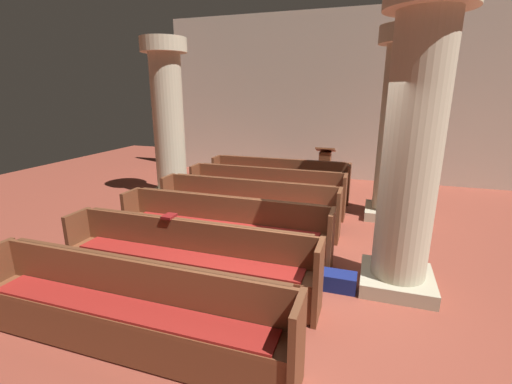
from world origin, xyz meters
name	(u,v)px	position (x,y,z in m)	size (l,w,h in m)	color
ground_plane	(284,277)	(0.00, 0.00, 0.00)	(19.20, 19.20, 0.00)	brown
back_wall	(339,98)	(0.00, 6.08, 2.25)	(10.00, 0.16, 4.50)	beige
pew_row_0	(279,177)	(-1.04, 3.67, 0.48)	(3.25, 0.46, 0.88)	brown
pew_row_1	(265,188)	(-1.04, 2.57, 0.48)	(3.25, 0.46, 0.88)	brown
pew_row_2	(248,204)	(-1.04, 1.47, 0.48)	(3.25, 0.47, 0.88)	brown
pew_row_3	(223,225)	(-1.04, 0.38, 0.48)	(3.25, 0.46, 0.88)	brown
pew_row_4	(187,257)	(-1.04, -0.72, 0.48)	(3.25, 0.46, 0.88)	brown
pew_row_5	(128,308)	(-1.04, -1.82, 0.48)	(3.25, 0.47, 0.88)	brown
pillar_aisle_side	(399,124)	(1.42, 2.99, 1.83)	(1.00, 1.00, 3.52)	tan
pillar_far_side	(168,118)	(-3.45, 2.92, 1.83)	(1.00, 1.00, 3.52)	tan
pillar_aisle_rear	(413,144)	(1.42, 0.22, 1.83)	(0.95, 0.95, 3.52)	tan
lectern	(324,171)	(-0.12, 4.73, 0.45)	(0.48, 0.45, 1.08)	brown
hymn_book	(169,216)	(-1.37, -0.53, 0.89)	(0.14, 0.18, 0.03)	maroon
kneeler_box_navy	(339,281)	(0.73, -0.07, 0.11)	(0.43, 0.26, 0.21)	navy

